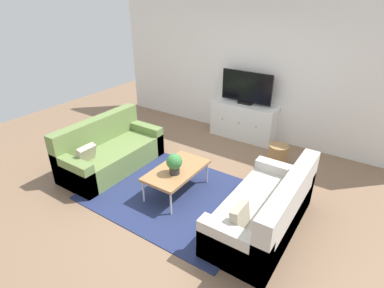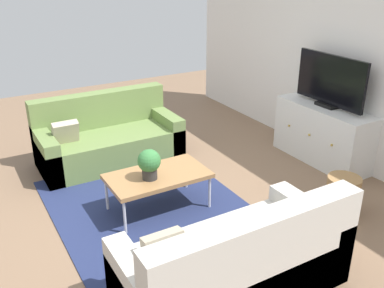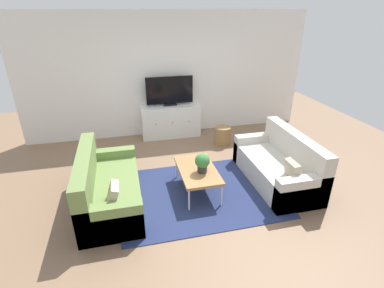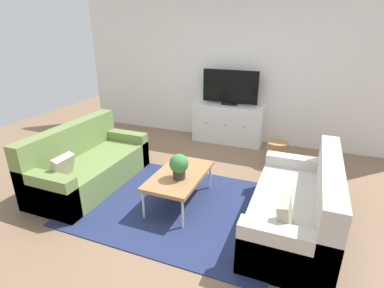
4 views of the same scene
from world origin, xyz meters
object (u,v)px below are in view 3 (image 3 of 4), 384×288
object	(u,v)px
couch_left_side	(105,189)
flat_screen_tv	(170,91)
coffee_table	(197,170)
tv_console	(171,121)
potted_plant	(202,162)
wicker_basket	(223,136)
couch_right_side	(280,166)

from	to	relation	value
couch_left_side	flat_screen_tv	bearing A→B (deg)	59.53
coffee_table	tv_console	bearing A→B (deg)	90.51
couch_left_side	flat_screen_tv	world-z (taller)	flat_screen_tv
potted_plant	tv_console	bearing A→B (deg)	91.58
potted_plant	wicker_basket	distance (m)	2.00
potted_plant	flat_screen_tv	distance (m)	2.51
tv_console	couch_left_side	bearing A→B (deg)	-120.68
couch_left_side	wicker_basket	bearing A→B (deg)	34.28
coffee_table	couch_right_side	bearing A→B (deg)	-1.41
potted_plant	flat_screen_tv	world-z (taller)	flat_screen_tv
couch_left_side	coffee_table	bearing A→B (deg)	1.43
coffee_table	potted_plant	distance (m)	0.23
couch_left_side	tv_console	bearing A→B (deg)	59.32
coffee_table	flat_screen_tv	xyz separation A→B (m)	(-0.02, 2.36, 0.68)
couch_right_side	coffee_table	xyz separation A→B (m)	(-1.45, 0.04, 0.10)
couch_right_side	potted_plant	bearing A→B (deg)	-177.03
tv_console	flat_screen_tv	size ratio (longest dim) A/B	1.27
couch_left_side	potted_plant	size ratio (longest dim) A/B	5.65
couch_left_side	couch_right_side	bearing A→B (deg)	0.00
flat_screen_tv	wicker_basket	world-z (taller)	flat_screen_tv
flat_screen_tv	wicker_basket	distance (m)	1.52
couch_right_side	flat_screen_tv	world-z (taller)	flat_screen_tv
tv_console	flat_screen_tv	xyz separation A→B (m)	(-0.00, 0.02, 0.69)
coffee_table	couch_left_side	bearing A→B (deg)	-178.57
tv_console	flat_screen_tv	bearing A→B (deg)	90.00
coffee_table	wicker_basket	world-z (taller)	coffee_table
couch_right_side	tv_console	world-z (taller)	couch_right_side
couch_right_side	potted_plant	world-z (taller)	couch_right_side
couch_left_side	tv_console	distance (m)	2.76
couch_left_side	tv_console	xyz separation A→B (m)	(1.41, 2.37, 0.09)
flat_screen_tv	tv_console	bearing A→B (deg)	-90.00
coffee_table	wicker_basket	bearing A→B (deg)	58.44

